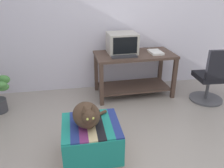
% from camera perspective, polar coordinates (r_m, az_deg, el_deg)
% --- Properties ---
extents(ground_plane, '(14.00, 14.00, 0.00)m').
position_cam_1_polar(ground_plane, '(2.60, 5.09, -18.84)').
color(ground_plane, '#9E9389').
extents(back_wall, '(8.00, 0.10, 2.60)m').
position_cam_1_polar(back_wall, '(3.94, -2.28, 17.28)').
color(back_wall, silver).
rests_on(back_wall, ground_plane).
extents(desk, '(1.29, 0.68, 0.72)m').
position_cam_1_polar(desk, '(3.79, 5.56, 4.25)').
color(desk, '#4C382D').
rests_on(desk, ground_plane).
extents(tv_monitor, '(0.47, 0.42, 0.33)m').
position_cam_1_polar(tv_monitor, '(3.70, 2.52, 10.17)').
color(tv_monitor, '#BCB7A8').
rests_on(tv_monitor, desk).
extents(keyboard, '(0.40, 0.16, 0.02)m').
position_cam_1_polar(keyboard, '(3.52, 3.02, 6.95)').
color(keyboard, '#333338').
rests_on(keyboard, desk).
extents(book, '(0.20, 0.29, 0.04)m').
position_cam_1_polar(book, '(3.78, 10.86, 7.86)').
color(book, white).
rests_on(book, desk).
extents(ottoman_with_blanket, '(0.60, 0.58, 0.42)m').
position_cam_1_polar(ottoman_with_blanket, '(2.52, -5.15, -14.06)').
color(ottoman_with_blanket, tan).
rests_on(ottoman_with_blanket, ground_plane).
extents(cat, '(0.40, 0.42, 0.31)m').
position_cam_1_polar(cat, '(2.31, -6.32, -7.68)').
color(cat, '#473323').
rests_on(cat, ottoman_with_blanket).
extents(office_chair, '(0.52, 0.52, 0.89)m').
position_cam_1_polar(office_chair, '(3.87, 23.63, 1.09)').
color(office_chair, '#4C4C51').
rests_on(office_chair, ground_plane).
extents(pen, '(0.06, 0.13, 0.01)m').
position_cam_1_polar(pen, '(3.90, 10.71, 8.17)').
color(pen, black).
rests_on(pen, desk).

